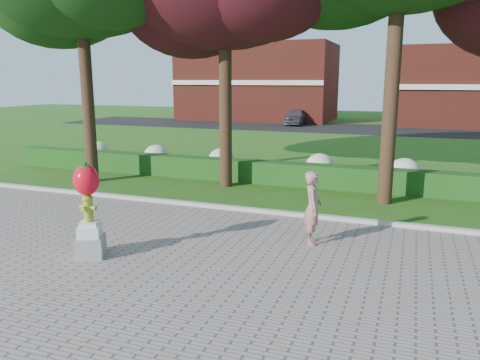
{
  "coord_description": "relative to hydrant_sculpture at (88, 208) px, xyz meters",
  "views": [
    {
      "loc": [
        4.19,
        -9.22,
        3.74
      ],
      "look_at": [
        0.39,
        1.0,
        1.4
      ],
      "focal_mm": 35.0,
      "sensor_mm": 36.0,
      "label": 1
    }
  ],
  "objects": [
    {
      "name": "ground",
      "position": [
        2.08,
        1.48,
        -1.12
      ],
      "size": [
        100.0,
        100.0,
        0.0
      ],
      "primitive_type": "plane",
      "color": "#295515",
      "rests_on": "ground"
    },
    {
      "name": "walkway",
      "position": [
        2.08,
        -2.52,
        -1.1
      ],
      "size": [
        40.0,
        14.0,
        0.04
      ],
      "primitive_type": "cube",
      "color": "gray",
      "rests_on": "ground"
    },
    {
      "name": "curb",
      "position": [
        2.08,
        4.48,
        -1.05
      ],
      "size": [
        40.0,
        0.18,
        0.15
      ],
      "primitive_type": "cube",
      "color": "#ADADA5",
      "rests_on": "ground"
    },
    {
      "name": "lawn_hedge",
      "position": [
        2.08,
        8.48,
        -0.72
      ],
      "size": [
        24.0,
        0.7,
        0.8
      ],
      "primitive_type": "cube",
      "color": "#123F12",
      "rests_on": "ground"
    },
    {
      "name": "hydrangea_row",
      "position": [
        2.65,
        9.48,
        -0.57
      ],
      "size": [
        20.1,
        1.1,
        0.99
      ],
      "color": "beige",
      "rests_on": "ground"
    },
    {
      "name": "street",
      "position": [
        2.08,
        29.48,
        -1.11
      ],
      "size": [
        50.0,
        8.0,
        0.02
      ],
      "primitive_type": "cube",
      "color": "black",
      "rests_on": "ground"
    },
    {
      "name": "building_left",
      "position": [
        -7.92,
        35.48,
        2.38
      ],
      "size": [
        14.0,
        8.0,
        7.0
      ],
      "primitive_type": "cube",
      "color": "maroon",
      "rests_on": "ground"
    },
    {
      "name": "building_right",
      "position": [
        10.08,
        35.48,
        2.08
      ],
      "size": [
        12.0,
        8.0,
        6.4
      ],
      "primitive_type": "cube",
      "color": "maroon",
      "rests_on": "ground"
    },
    {
      "name": "hydrant_sculpture",
      "position": [
        0.0,
        0.0,
        0.0
      ],
      "size": [
        0.73,
        0.73,
        2.04
      ],
      "rotation": [
        0.0,
        0.0,
        0.44
      ],
      "color": "gray",
      "rests_on": "walkway"
    },
    {
      "name": "woman",
      "position": [
        4.25,
        2.46,
        -0.23
      ],
      "size": [
        0.54,
        0.7,
        1.7
      ],
      "primitive_type": "imported",
      "rotation": [
        0.0,
        0.0,
        1.81
      ],
      "color": "#A06C5B",
      "rests_on": "walkway"
    },
    {
      "name": "parked_car",
      "position": [
        -3.03,
        31.14,
        -0.43
      ],
      "size": [
        1.61,
        3.97,
        1.35
      ],
      "primitive_type": "imported",
      "rotation": [
        0.0,
        0.0,
        -0.01
      ],
      "color": "#47494F",
      "rests_on": "street"
    }
  ]
}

